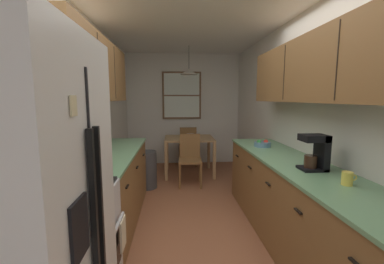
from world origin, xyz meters
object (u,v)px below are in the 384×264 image
Objects in this scene: dining_chair_near at (190,157)px; dining_chair_far at (188,144)px; table_serving_bowl at (190,135)px; fruit_bowl at (262,144)px; dining_table at (189,143)px; coffee_maker at (317,152)px; storage_canister at (87,163)px; refrigerator at (7,253)px; trash_bin at (147,170)px; stove_range at (68,250)px; microwave_over_range at (38,80)px; mug_by_coffeemaker at (347,178)px.

dining_chair_far is (0.03, 1.23, 0.00)m from dining_chair_near.
table_serving_bowl is (0.06, 0.71, 0.28)m from dining_chair_near.
fruit_bowl is at bearing -65.85° from table_serving_bowl.
dining_table is 5.23× the size of table_serving_bowl.
storage_canister is at bearing 177.28° from coffee_maker.
storage_canister is 2.19m from fruit_bowl.
dining_table is 0.18m from table_serving_bowl.
refrigerator reaches higher than trash_bin.
dining_table is at bearing 68.78° from storage_canister.
stove_range is (-0.05, 0.69, -0.43)m from refrigerator.
table_serving_bowl is (1.05, 4.04, -0.12)m from refrigerator.
coffee_maker is at bearing 11.10° from stove_range.
microwave_over_range is at bearing -143.83° from fruit_bowl.
dining_chair_far reaches higher than table_serving_bowl.
dining_table is 2.99m from storage_canister.
trash_bin is 3.13m from mug_by_coffeemaker.
refrigerator is 2.88m from fruit_bowl.
microwave_over_range is at bearing -109.92° from dining_table.
storage_canister is at bearing -152.66° from fruit_bowl.
refrigerator reaches higher than stove_range.
dining_chair_far is at bearing 59.95° from trash_bin.
dining_chair_far is at bearing 77.33° from refrigerator.
trash_bin is at bearing -170.45° from dining_chair_near.
table_serving_bowl is (-0.93, 2.96, -0.28)m from coffee_maker.
stove_range is 2.54m from trash_bin.
dining_chair_near is at bearing 66.34° from microwave_over_range.
dining_chair_far is 4.13× the size of fruit_bowl.
coffee_maker is at bearing 91.46° from mug_by_coffeemaker.
dining_chair_far reaches higher than dining_table.
fruit_bowl is at bearing 37.74° from stove_range.
fruit_bowl is (-0.10, 1.50, -0.01)m from mug_by_coffeemaker.
dining_table is 0.63m from dining_chair_near.
microwave_over_range is 0.65× the size of dining_chair_near.
storage_canister is (-0.30, -2.03, 0.66)m from trash_bin.
mug_by_coffeemaker is at bearing -76.11° from dining_chair_far.
dining_table is at bearing 75.59° from refrigerator.
fruit_bowl reaches higher than trash_bin.
fruit_bowl is at bearing 49.24° from refrigerator.
table_serving_bowl is at bearing 105.56° from mug_by_coffeemaker.
refrigerator is 8.29× the size of fruit_bowl.
dining_chair_near is at bearing 110.55° from mug_by_coffeemaker.
dining_chair_far is at bearing 88.44° from dining_chair_near.
coffee_maker is (0.96, -2.86, 0.43)m from dining_table.
coffee_maker is 2.78× the size of mug_by_coffeemaker.
fruit_bowl is at bearing -52.19° from dining_chair_near.
fruit_bowl is (0.86, -2.38, 0.44)m from dining_chair_far.
dining_chair_far is 1.58m from trash_bin.
storage_canister is 2.04m from coffee_maker.
refrigerator is 4.70m from dining_chair_far.
storage_canister is at bearing -116.05° from dining_chair_near.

